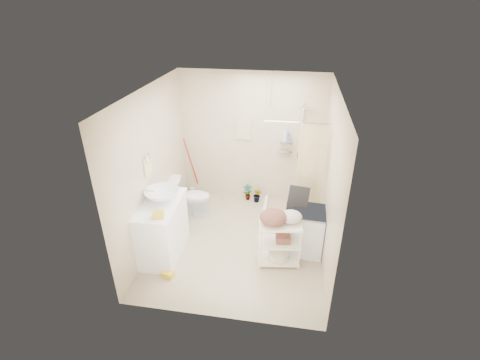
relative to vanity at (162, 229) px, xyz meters
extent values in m
plane|color=tan|center=(1.16, 0.46, -0.48)|extent=(3.20, 3.20, 0.00)
cube|color=silver|center=(1.16, 0.46, 2.12)|extent=(2.80, 3.20, 0.04)
cube|color=beige|center=(1.16, 2.06, 0.82)|extent=(2.80, 0.04, 2.60)
cube|color=beige|center=(1.16, -1.14, 0.82)|extent=(2.80, 0.04, 2.60)
cube|color=beige|center=(-0.24, 0.46, 0.82)|extent=(0.04, 3.20, 2.60)
cube|color=beige|center=(2.56, 0.46, 0.82)|extent=(0.04, 3.20, 2.60)
cube|color=white|center=(0.00, 0.00, 0.00)|extent=(0.64, 1.10, 0.95)
imported|color=white|center=(0.03, 0.09, 0.57)|extent=(0.63, 0.63, 0.18)
cube|color=gold|center=(0.14, -0.36, 0.52)|extent=(0.19, 0.17, 0.09)
cube|color=yellow|center=(0.25, -0.53, -0.41)|extent=(0.26, 0.22, 0.13)
imported|color=white|center=(0.12, 1.18, -0.09)|extent=(0.79, 0.50, 0.77)
imported|color=brown|center=(1.11, 1.90, -0.30)|extent=(0.21, 0.17, 0.35)
imported|color=brown|center=(1.32, 1.84, -0.32)|extent=(0.22, 0.21, 0.32)
cube|color=beige|center=(1.01, 2.04, 1.02)|extent=(0.28, 0.03, 0.42)
imported|color=silver|center=(1.81, 1.97, 0.97)|extent=(0.10, 0.10, 0.26)
imported|color=#4D68AE|center=(1.86, 1.98, 0.93)|extent=(0.09, 0.09, 0.17)
cube|color=silver|center=(2.30, 0.46, -0.09)|extent=(0.56, 0.57, 0.77)
camera|label=1|loc=(1.97, -4.27, 3.28)|focal=26.00mm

